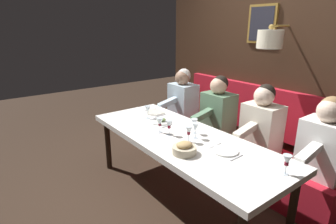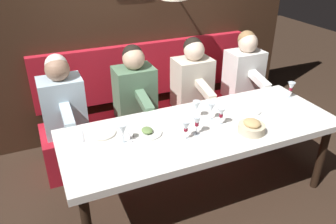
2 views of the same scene
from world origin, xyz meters
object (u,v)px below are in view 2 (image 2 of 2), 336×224
object	(u,v)px
wine_glass_2	(211,108)
bread_bowl	(252,127)
diner_near	(193,76)
wine_glass_5	(221,113)
wine_glass_6	(197,106)
diner_far	(62,98)
wine_glass_1	(123,130)
wine_glass_0	(186,127)
diner_nearest	(245,68)
diner_middle	(135,86)
wine_glass_3	(197,122)
dining_table	(202,133)
wine_glass_4	(291,87)

from	to	relation	value
wine_glass_2	bread_bowl	distance (m)	0.38
diner_near	bread_bowl	xyz separation A→B (m)	(-1.12, 0.03, -0.03)
wine_glass_5	wine_glass_6	size ratio (longest dim) A/B	1.00
diner_far	wine_glass_1	bearing A→B (deg)	-158.07
wine_glass_0	wine_glass_5	world-z (taller)	same
wine_glass_1	wine_glass_2	world-z (taller)	same
wine_glass_0	bread_bowl	world-z (taller)	wine_glass_0
wine_glass_5	diner_far	bearing A→B (deg)	52.18
wine_glass_0	wine_glass_2	bearing A→B (deg)	-59.83
diner_nearest	wine_glass_5	xyz separation A→B (m)	(-0.92, 0.88, 0.04)
diner_middle	wine_glass_1	bearing A→B (deg)	156.19
wine_glass_2	bread_bowl	size ratio (longest dim) A/B	0.75
wine_glass_2	wine_glass_3	xyz separation A→B (m)	(-0.16, 0.23, -0.00)
wine_glass_1	diner_near	bearing A→B (deg)	-50.61
diner_far	wine_glass_2	size ratio (longest dim) A/B	4.82
dining_table	wine_glass_6	bearing A→B (deg)	-8.46
diner_middle	wine_glass_0	xyz separation A→B (m)	(-1.00, -0.09, 0.04)
wine_glass_3	wine_glass_4	distance (m)	1.20
dining_table	wine_glass_4	size ratio (longest dim) A/B	14.46
diner_middle	wine_glass_4	distance (m)	1.56
diner_nearest	diner_middle	world-z (taller)	same
wine_glass_4	wine_glass_5	bearing A→B (deg)	101.87
diner_far	wine_glass_3	bearing A→B (deg)	-136.22
diner_middle	wine_glass_6	world-z (taller)	diner_middle
wine_glass_2	wine_glass_6	bearing A→B (deg)	52.51
wine_glass_3	wine_glass_5	size ratio (longest dim) A/B	1.00
diner_middle	wine_glass_3	bearing A→B (deg)	-168.03
diner_near	wine_glass_6	xyz separation A→B (m)	(-0.72, 0.33, 0.04)
diner_near	wine_glass_2	world-z (taller)	diner_near
diner_nearest	wine_glass_2	size ratio (longest dim) A/B	4.82
dining_table	wine_glass_6	size ratio (longest dim) A/B	14.46
wine_glass_0	diner_near	bearing A→B (deg)	-29.88
diner_nearest	diner_near	world-z (taller)	same
wine_glass_4	wine_glass_6	bearing A→B (deg)	89.98
diner_middle	wine_glass_4	world-z (taller)	diner_middle
diner_far	wine_glass_5	distance (m)	1.50
wine_glass_4	wine_glass_5	size ratio (longest dim) A/B	1.00
wine_glass_1	wine_glass_2	bearing A→B (deg)	-86.33
dining_table	wine_glass_6	world-z (taller)	wine_glass_6
bread_bowl	wine_glass_1	bearing A→B (deg)	75.28
wine_glass_6	wine_glass_4	bearing A→B (deg)	-90.02
diner_nearest	diner_middle	distance (m)	1.34
diner_nearest	bread_bowl	distance (m)	1.32
dining_table	wine_glass_0	bearing A→B (deg)	118.76
diner_middle	wine_glass_2	distance (m)	0.91
diner_middle	wine_glass_5	xyz separation A→B (m)	(-0.92, -0.46, 0.04)
wine_glass_0	wine_glass_6	distance (m)	0.37
wine_glass_3	wine_glass_5	distance (m)	0.26
wine_glass_0	wine_glass_4	world-z (taller)	same
wine_glass_5	wine_glass_1	bearing A→B (deg)	85.71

